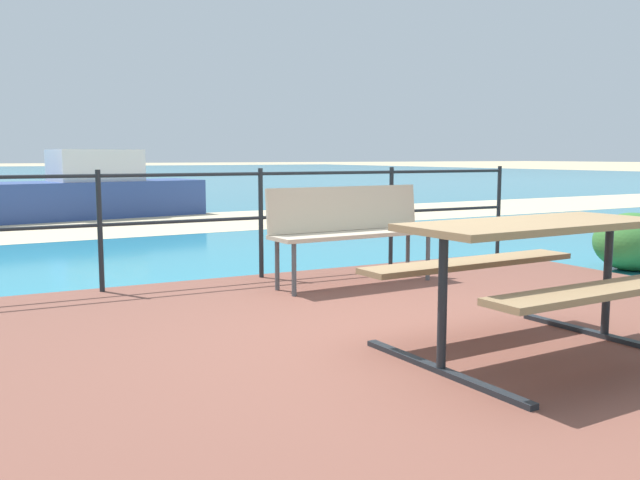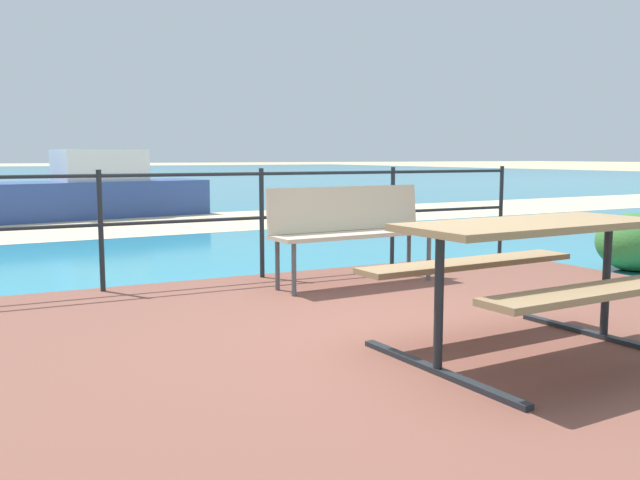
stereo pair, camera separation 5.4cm
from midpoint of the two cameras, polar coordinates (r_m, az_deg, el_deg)
name	(u,v)px [view 2 (the right image)]	position (r m, az deg, el deg)	size (l,w,h in m)	color
ground_plane	(408,346)	(4.48, 7.71, -8.73)	(240.00, 240.00, 0.00)	tan
patio_paving	(408,341)	(4.47, 7.72, -8.36)	(6.40, 5.20, 0.06)	brown
sea_water	(14,177)	(43.61, -24.10, 4.82)	(90.00, 90.00, 0.01)	teal
beach_strip	(128,226)	(12.37, -15.56, 1.17)	(54.00, 3.63, 0.01)	beige
picnic_table	(531,254)	(4.11, 17.55, -1.15)	(1.67, 1.37, 0.78)	#8C704C
park_bench	(351,224)	(6.15, 2.87, 1.32)	(1.60, 0.50, 0.88)	#BCAD93
railing_fence	(262,208)	(6.48, -4.65, 2.65)	(5.94, 0.04, 1.04)	#1E2328
shrub_right	(635,242)	(7.95, 24.94, -0.16)	(0.79, 0.79, 0.62)	#387533
boat_near	(82,193)	(14.17, -19.15, 3.69)	(5.39, 2.22, 1.33)	#2D478C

